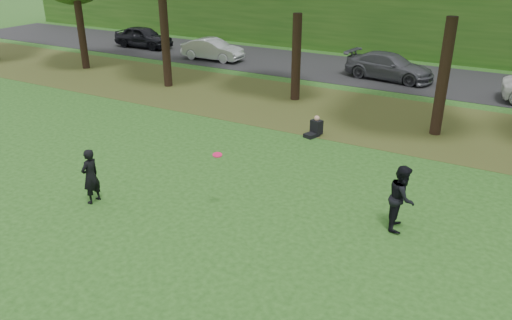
{
  "coord_description": "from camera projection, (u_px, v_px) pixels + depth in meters",
  "views": [
    {
      "loc": [
        6.93,
        -7.75,
        7.16
      ],
      "look_at": [
        0.42,
        3.87,
        1.3
      ],
      "focal_mm": 35.0,
      "sensor_mm": 36.0,
      "label": 1
    }
  ],
  "objects": [
    {
      "name": "parked_cars",
      "position": [
        398.0,
        68.0,
        27.55
      ],
      "size": [
        39.68,
        4.08,
        1.53
      ],
      "color": "black",
      "rests_on": "street"
    },
    {
      "name": "far_hedge",
      "position": [
        423.0,
        18.0,
        32.72
      ],
      "size": [
        70.0,
        3.0,
        5.0
      ],
      "primitive_type": "cube",
      "color": "#234F16",
      "rests_on": "ground"
    },
    {
      "name": "player_right",
      "position": [
        402.0,
        197.0,
        13.25
      ],
      "size": [
        0.83,
        0.99,
        1.83
      ],
      "primitive_type": "imported",
      "rotation": [
        0.0,
        0.0,
        1.74
      ],
      "color": "black",
      "rests_on": "ground"
    },
    {
      "name": "player_left",
      "position": [
        90.0,
        176.0,
        14.6
      ],
      "size": [
        0.42,
        0.62,
        1.69
      ],
      "primitive_type": "imported",
      "rotation": [
        0.0,
        0.0,
        -1.55
      ],
      "color": "black",
      "rests_on": "ground"
    },
    {
      "name": "street",
      "position": [
        394.0,
        75.0,
        28.94
      ],
      "size": [
        70.0,
        7.0,
        0.02
      ],
      "primitive_type": "cube",
      "color": "black",
      "rests_on": "ground"
    },
    {
      "name": "ground",
      "position": [
        164.0,
        261.0,
        12.18
      ],
      "size": [
        120.0,
        120.0,
        0.0
      ],
      "primitive_type": "plane",
      "color": "#204916",
      "rests_on": "ground"
    },
    {
      "name": "leaf_litter",
      "position": [
        347.0,
        113.0,
        22.55
      ],
      "size": [
        60.0,
        7.0,
        0.01
      ],
      "primitive_type": "cube",
      "color": "#503E1C",
      "rests_on": "ground"
    },
    {
      "name": "frisbee",
      "position": [
        217.0,
        155.0,
        13.79
      ],
      "size": [
        0.37,
        0.37,
        0.07
      ],
      "color": "#E51351",
      "rests_on": "ground"
    },
    {
      "name": "seated_person",
      "position": [
        315.0,
        128.0,
        19.87
      ],
      "size": [
        0.63,
        0.82,
        0.83
      ],
      "rotation": [
        0.0,
        0.0,
        -0.33
      ],
      "color": "black",
      "rests_on": "ground"
    }
  ]
}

